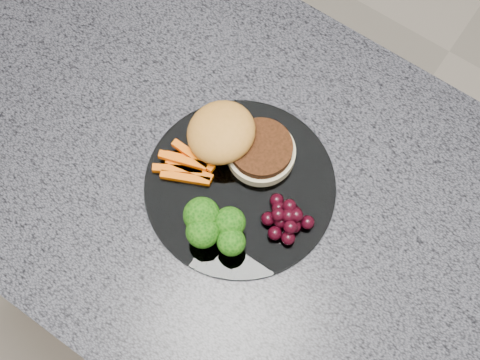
# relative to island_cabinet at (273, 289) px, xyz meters

# --- Properties ---
(room) EXTENTS (4.02, 4.02, 2.70)m
(room) POSITION_rel_island_cabinet_xyz_m (0.00, 0.00, 0.92)
(room) COLOR #A49A89
(room) RESTS_ON ground
(island_cabinet) EXTENTS (1.20, 0.60, 0.86)m
(island_cabinet) POSITION_rel_island_cabinet_xyz_m (0.00, 0.00, 0.00)
(island_cabinet) COLOR brown
(island_cabinet) RESTS_ON ground
(countertop) EXTENTS (1.20, 0.60, 0.04)m
(countertop) POSITION_rel_island_cabinet_xyz_m (0.00, 0.00, 0.45)
(countertop) COLOR #45464F
(countertop) RESTS_ON island_cabinet
(plate) EXTENTS (0.26, 0.26, 0.01)m
(plate) POSITION_rel_island_cabinet_xyz_m (-0.08, -0.00, 0.47)
(plate) COLOR white
(plate) RESTS_ON countertop
(burger) EXTENTS (0.18, 0.14, 0.05)m
(burger) POSITION_rel_island_cabinet_xyz_m (-0.11, 0.04, 0.50)
(burger) COLOR beige
(burger) RESTS_ON plate
(carrot_sticks) EXTENTS (0.08, 0.06, 0.02)m
(carrot_sticks) POSITION_rel_island_cabinet_xyz_m (-0.15, -0.02, 0.48)
(carrot_sticks) COLOR #E65B03
(carrot_sticks) RESTS_ON plate
(broccoli) EXTENTS (0.09, 0.07, 0.06)m
(broccoli) POSITION_rel_island_cabinet_xyz_m (-0.07, -0.08, 0.51)
(broccoli) COLOR #5C8931
(broccoli) RESTS_ON plate
(grape_bunch) EXTENTS (0.07, 0.06, 0.03)m
(grape_bunch) POSITION_rel_island_cabinet_xyz_m (0.00, -0.01, 0.49)
(grape_bunch) COLOR black
(grape_bunch) RESTS_ON plate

